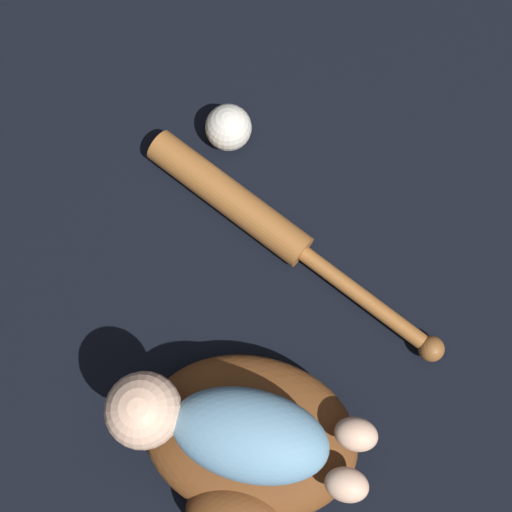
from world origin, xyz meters
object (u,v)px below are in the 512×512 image
object	(u,v)px
baseball_bat	(258,219)
baby_figure	(226,430)
baseball	(228,128)
baseball_glove	(248,449)

from	to	relation	value
baseball_bat	baby_figure	bearing A→B (deg)	77.71
baseball_bat	baseball	world-z (taller)	baseball
baby_figure	baseball	bearing A→B (deg)	-94.30
baby_figure	baseball_glove	bearing A→B (deg)	132.40
baseball_glove	baseball	world-z (taller)	baseball_glove
baby_figure	baseball_bat	size ratio (longest dim) A/B	0.84
baseball	baseball_bat	bearing A→B (deg)	102.36
baby_figure	baseball_bat	distance (m)	0.35
baseball_bat	baseball	xyz separation A→B (m)	(0.03, -0.16, 0.01)
baseball_glove	baseball_bat	distance (m)	0.35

